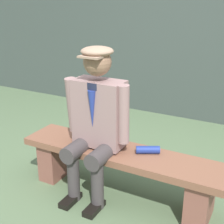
{
  "coord_description": "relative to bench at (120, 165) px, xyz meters",
  "views": [
    {
      "loc": [
        -1.13,
        2.27,
        1.76
      ],
      "look_at": [
        0.08,
        0.0,
        0.81
      ],
      "focal_mm": 51.18,
      "sensor_mm": 36.0,
      "label": 1
    }
  ],
  "objects": [
    {
      "name": "rolled_magazine",
      "position": [
        -0.23,
        -0.07,
        0.18
      ],
      "size": [
        0.21,
        0.16,
        0.07
      ],
      "primitive_type": "cylinder",
      "rotation": [
        0.0,
        1.57,
        0.49
      ],
      "color": "navy",
      "rests_on": "bench"
    },
    {
      "name": "stadium_wall",
      "position": [
        0.0,
        -2.33,
        0.76
      ],
      "size": [
        12.0,
        0.24,
        2.14
      ],
      "primitive_type": "cube",
      "color": "#3D4843",
      "rests_on": "ground"
    },
    {
      "name": "seated_man",
      "position": [
        0.21,
        0.06,
        0.44
      ],
      "size": [
        0.62,
        0.56,
        1.36
      ],
      "color": "gray",
      "rests_on": "ground"
    },
    {
      "name": "bench",
      "position": [
        0.0,
        0.0,
        0.0
      ],
      "size": [
        1.87,
        0.42,
        0.46
      ],
      "color": "brown",
      "rests_on": "ground"
    },
    {
      "name": "ground_plane",
      "position": [
        0.0,
        0.0,
        -0.31
      ],
      "size": [
        30.0,
        30.0,
        0.0
      ],
      "primitive_type": "plane",
      "color": "#556B4A"
    }
  ]
}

